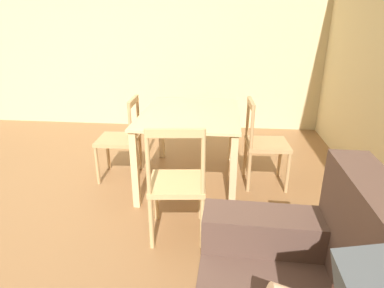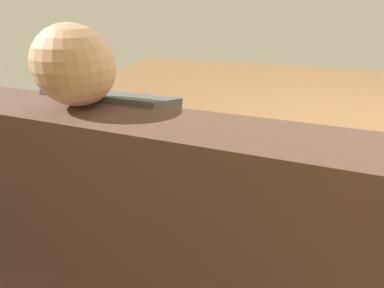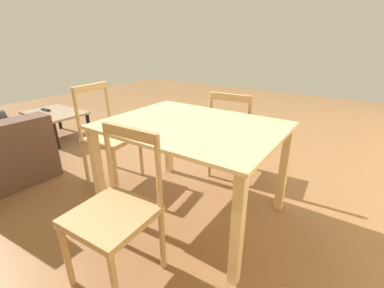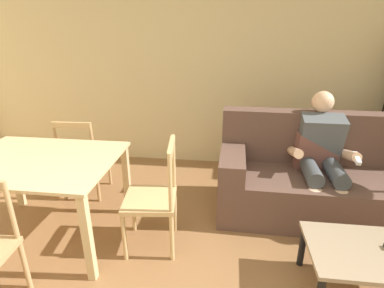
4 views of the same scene
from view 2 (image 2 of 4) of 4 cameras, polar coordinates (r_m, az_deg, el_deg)
ground_plane at (r=3.18m, az=29.60°, el=0.66°), size 8.45×8.45×0.00m
couch at (r=1.32m, az=-14.41°, el=-15.22°), size 2.12×0.88×0.99m
person_lounging at (r=1.12m, az=-11.98°, el=-5.93°), size 0.60×0.90×1.20m
coffee_table at (r=2.14m, az=0.00°, el=2.40°), size 0.84×0.57×0.38m
tv_remote at (r=2.14m, az=-4.64°, el=4.21°), size 0.17×0.05×0.02m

